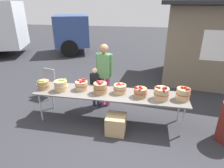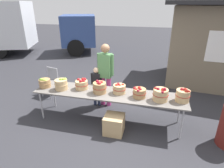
% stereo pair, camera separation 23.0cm
% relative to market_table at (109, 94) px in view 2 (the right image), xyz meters
% --- Properties ---
extents(ground_plane, '(40.00, 40.00, 0.00)m').
position_rel_market_table_xyz_m(ground_plane, '(0.00, 0.00, -0.72)').
color(ground_plane, '#2D2D33').
extents(market_table, '(3.50, 0.76, 0.75)m').
position_rel_market_table_xyz_m(market_table, '(0.00, 0.00, 0.00)').
color(market_table, slate).
rests_on(market_table, ground).
extents(apple_basket_green_0, '(0.29, 0.29, 0.25)m').
position_rel_market_table_xyz_m(apple_basket_green_0, '(-1.62, -0.05, 0.14)').
color(apple_basket_green_0, '#A87F51').
rests_on(apple_basket_green_0, market_table).
extents(apple_basket_green_1, '(0.31, 0.31, 0.29)m').
position_rel_market_table_xyz_m(apple_basket_green_1, '(-1.16, -0.07, 0.16)').
color(apple_basket_green_1, tan).
rests_on(apple_basket_green_1, market_table).
extents(apple_basket_red_0, '(0.31, 0.31, 0.26)m').
position_rel_market_table_xyz_m(apple_basket_red_0, '(-0.70, 0.07, 0.15)').
color(apple_basket_red_0, tan).
rests_on(apple_basket_red_0, market_table).
extents(apple_basket_red_1, '(0.32, 0.32, 0.30)m').
position_rel_market_table_xyz_m(apple_basket_red_1, '(-0.21, -0.03, 0.17)').
color(apple_basket_red_1, '#A87F51').
rests_on(apple_basket_red_1, market_table).
extents(apple_basket_red_2, '(0.30, 0.30, 0.25)m').
position_rel_market_table_xyz_m(apple_basket_red_2, '(0.23, 0.05, 0.14)').
color(apple_basket_red_2, tan).
rests_on(apple_basket_red_2, market_table).
extents(apple_basket_red_3, '(0.30, 0.30, 0.25)m').
position_rel_market_table_xyz_m(apple_basket_red_3, '(0.70, -0.05, 0.14)').
color(apple_basket_red_3, '#A87F51').
rests_on(apple_basket_red_3, market_table).
extents(apple_basket_red_4, '(0.33, 0.33, 0.32)m').
position_rel_market_table_xyz_m(apple_basket_red_4, '(1.15, -0.08, 0.17)').
color(apple_basket_red_4, tan).
rests_on(apple_basket_red_4, market_table).
extents(apple_basket_red_5, '(0.30, 0.30, 0.32)m').
position_rel_market_table_xyz_m(apple_basket_red_5, '(1.61, -0.01, 0.17)').
color(apple_basket_red_5, tan).
rests_on(apple_basket_red_5, market_table).
extents(vendor_adult, '(0.46, 0.26, 1.73)m').
position_rel_market_table_xyz_m(vendor_adult, '(-0.29, 0.74, 0.30)').
color(vendor_adult, '#CC3F8C').
rests_on(vendor_adult, ground).
extents(child_customer, '(0.29, 0.18, 1.11)m').
position_rel_market_table_xyz_m(child_customer, '(-0.52, 0.66, -0.06)').
color(child_customer, '#262D4C').
rests_on(child_customer, ground).
extents(box_truck, '(7.97, 4.67, 2.75)m').
position_rel_market_table_xyz_m(box_truck, '(-6.83, 5.18, 0.77)').
color(box_truck, silver).
rests_on(box_truck, ground).
extents(food_kiosk, '(3.77, 3.23, 2.74)m').
position_rel_market_table_xyz_m(food_kiosk, '(2.96, 3.37, 0.67)').
color(food_kiosk, '#726651').
rests_on(food_kiosk, ground).
extents(folding_chair, '(0.48, 0.48, 0.86)m').
position_rel_market_table_xyz_m(folding_chair, '(-2.10, 0.95, -0.21)').
color(folding_chair, '#99999E').
rests_on(folding_chair, ground).
extents(produce_crate, '(0.42, 0.42, 0.42)m').
position_rel_market_table_xyz_m(produce_crate, '(0.23, -0.42, -0.51)').
color(produce_crate, tan).
rests_on(produce_crate, ground).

